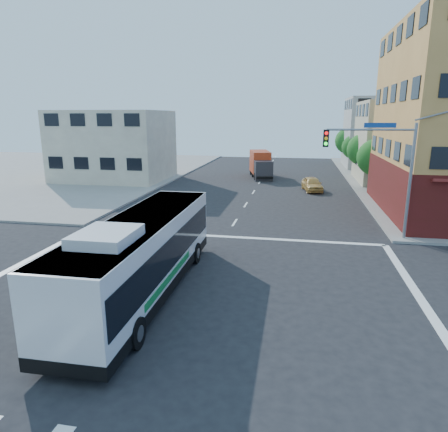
# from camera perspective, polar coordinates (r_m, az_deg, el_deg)

# --- Properties ---
(ground) EXTENTS (120.00, 120.00, 0.00)m
(ground) POSITION_cam_1_polar(r_m,az_deg,el_deg) (16.47, -5.77, -12.51)
(ground) COLOR black
(ground) RESTS_ON ground
(sidewalk_nw) EXTENTS (50.00, 50.00, 0.15)m
(sidewalk_nw) POSITION_cam_1_polar(r_m,az_deg,el_deg) (63.30, -28.06, 5.81)
(sidewalk_nw) COLOR gray
(sidewalk_nw) RESTS_ON ground
(building_east_near) EXTENTS (12.06, 10.06, 9.00)m
(building_east_near) POSITION_cam_1_polar(r_m,az_deg,el_deg) (49.83, 25.67, 9.42)
(building_east_near) COLOR #B4A989
(building_east_near) RESTS_ON ground
(building_east_far) EXTENTS (12.06, 10.06, 10.00)m
(building_east_far) POSITION_cam_1_polar(r_m,az_deg,el_deg) (63.42, 22.52, 10.89)
(building_east_far) COLOR #ACADA7
(building_east_far) RESTS_ON ground
(building_west) EXTENTS (12.06, 10.06, 8.00)m
(building_west) POSITION_cam_1_polar(r_m,az_deg,el_deg) (49.08, -15.42, 9.65)
(building_west) COLOR beige
(building_west) RESTS_ON ground
(signal_mast_ne) EXTENTS (7.91, 1.13, 8.07)m
(signal_mast_ne) POSITION_cam_1_polar(r_m,az_deg,el_deg) (25.31, 21.65, 7.71)
(signal_mast_ne) COLOR gray
(signal_mast_ne) RESTS_ON ground
(street_tree_a) EXTENTS (3.60, 3.60, 5.53)m
(street_tree_a) POSITION_cam_1_polar(r_m,az_deg,el_deg) (42.89, 20.96, 8.11)
(street_tree_a) COLOR #322112
(street_tree_a) RESTS_ON ground
(street_tree_b) EXTENTS (3.80, 3.80, 5.79)m
(street_tree_b) POSITION_cam_1_polar(r_m,az_deg,el_deg) (50.74, 19.42, 9.20)
(street_tree_b) COLOR #322112
(street_tree_b) RESTS_ON ground
(street_tree_c) EXTENTS (3.40, 3.40, 5.29)m
(street_tree_c) POSITION_cam_1_polar(r_m,az_deg,el_deg) (58.67, 18.25, 9.56)
(street_tree_c) COLOR #322112
(street_tree_c) RESTS_ON ground
(street_tree_d) EXTENTS (4.00, 4.00, 6.03)m
(street_tree_d) POSITION_cam_1_polar(r_m,az_deg,el_deg) (66.57, 17.40, 10.43)
(street_tree_d) COLOR #322112
(street_tree_d) RESTS_ON ground
(transit_bus) EXTENTS (2.86, 12.40, 3.67)m
(transit_bus) POSITION_cam_1_polar(r_m,az_deg,el_deg) (16.97, -11.52, -5.34)
(transit_bus) COLOR black
(transit_bus) RESTS_ON ground
(box_truck) EXTENTS (3.53, 7.32, 3.17)m
(box_truck) POSITION_cam_1_polar(r_m,az_deg,el_deg) (49.70, 5.27, 7.28)
(box_truck) COLOR #2A292E
(box_truck) RESTS_ON ground
(parked_car) EXTENTS (2.36, 4.34, 1.40)m
(parked_car) POSITION_cam_1_polar(r_m,az_deg,el_deg) (41.40, 12.49, 4.48)
(parked_car) COLOR gold
(parked_car) RESTS_ON ground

